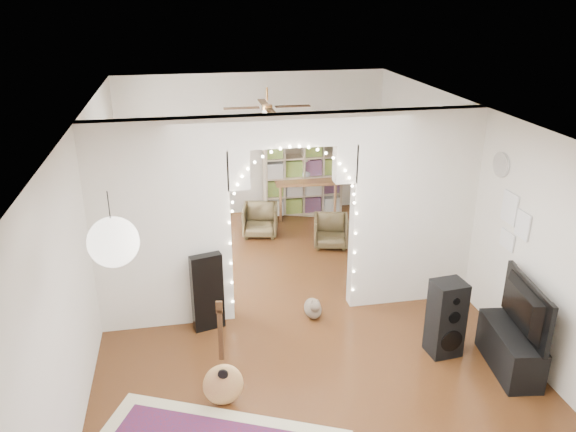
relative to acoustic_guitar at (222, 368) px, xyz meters
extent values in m
plane|color=black|center=(1.08, 1.75, -0.46)|extent=(7.50, 7.50, 0.00)
cube|color=white|center=(1.08, 1.75, 2.24)|extent=(5.00, 7.50, 0.02)
cube|color=silver|center=(1.08, 5.50, 0.89)|extent=(5.00, 0.02, 2.70)
cube|color=silver|center=(1.08, -2.00, 0.89)|extent=(5.00, 0.02, 2.70)
cube|color=silver|center=(-1.42, 1.75, 0.89)|extent=(0.02, 7.50, 2.70)
cube|color=silver|center=(3.58, 1.75, 0.89)|extent=(0.02, 7.50, 2.70)
cube|color=silver|center=(-0.57, 1.75, 0.89)|extent=(1.70, 0.20, 2.70)
cube|color=silver|center=(2.73, 1.75, 0.89)|extent=(1.70, 0.20, 2.70)
cube|color=silver|center=(1.08, 1.75, 2.04)|extent=(1.60, 0.20, 0.40)
cube|color=white|center=(-1.39, 3.55, 1.04)|extent=(0.04, 1.20, 1.40)
cylinder|color=white|center=(3.56, 1.15, 1.64)|extent=(0.03, 0.31, 0.31)
sphere|color=white|center=(-0.82, -0.65, 1.79)|extent=(0.40, 0.40, 0.40)
cube|color=black|center=(-0.06, 1.50, 0.06)|extent=(0.42, 0.23, 1.04)
ellipsoid|color=tan|center=(0.00, 0.00, -0.02)|extent=(0.44, 0.22, 0.51)
cube|color=black|center=(0.00, 0.00, 0.41)|extent=(0.05, 0.04, 0.58)
cube|color=black|center=(0.00, 0.00, 0.73)|extent=(0.07, 0.04, 0.13)
ellipsoid|color=brown|center=(1.31, 1.50, -0.34)|extent=(0.24, 0.36, 0.25)
sphere|color=brown|center=(1.31, 1.36, -0.21)|extent=(0.15, 0.15, 0.15)
cone|color=brown|center=(1.27, 1.36, -0.14)|extent=(0.05, 0.05, 0.05)
cone|color=brown|center=(1.34, 1.36, -0.14)|extent=(0.05, 0.05, 0.05)
cylinder|color=brown|center=(1.32, 1.69, -0.42)|extent=(0.05, 0.24, 0.08)
cube|color=black|center=(2.67, 0.44, 0.01)|extent=(0.40, 0.35, 0.95)
cylinder|color=black|center=(2.69, 0.27, -0.20)|extent=(0.28, 0.05, 0.28)
cylinder|color=black|center=(2.69, 0.27, 0.12)|extent=(0.15, 0.03, 0.15)
cylinder|color=black|center=(2.69, 0.27, 0.33)|extent=(0.09, 0.03, 0.08)
cube|color=black|center=(3.28, 0.01, -0.21)|extent=(0.53, 1.04, 0.50)
imported|color=black|center=(3.28, 0.01, 0.35)|extent=(0.28, 1.08, 0.62)
cube|color=tan|center=(1.98, 5.25, 0.31)|extent=(1.54, 0.84, 1.54)
cube|color=brown|center=(2.02, 5.17, 0.27)|extent=(1.25, 0.87, 0.05)
cylinder|color=brown|center=(1.48, 4.88, -0.11)|extent=(0.05, 0.05, 0.70)
cylinder|color=brown|center=(2.52, 4.82, -0.11)|extent=(0.05, 0.05, 0.70)
cylinder|color=brown|center=(1.52, 5.52, -0.11)|extent=(0.05, 0.05, 0.70)
cylinder|color=brown|center=(2.56, 5.45, -0.11)|extent=(0.05, 0.05, 0.70)
imported|color=white|center=(2.02, 5.17, 0.39)|extent=(0.19, 0.19, 0.19)
imported|color=brown|center=(1.02, 4.34, -0.18)|extent=(0.71, 0.72, 0.56)
imported|color=brown|center=(2.13, 3.65, -0.20)|extent=(0.68, 0.70, 0.53)
camera|label=1|loc=(-0.23, -4.80, 3.60)|focal=35.00mm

